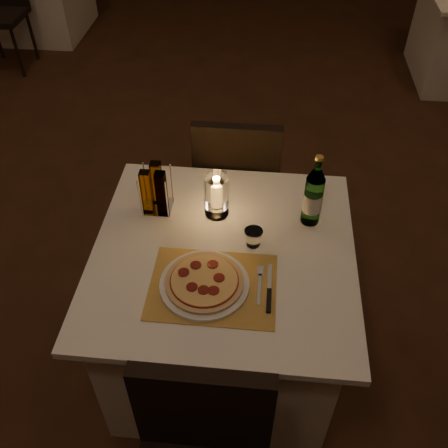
# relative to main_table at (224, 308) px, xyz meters

# --- Properties ---
(floor) EXTENTS (8.00, 10.00, 0.02)m
(floor) POSITION_rel_main_table_xyz_m (-0.20, 0.83, -0.38)
(floor) COLOR #432415
(floor) RESTS_ON ground
(main_table) EXTENTS (1.00, 1.00, 0.74)m
(main_table) POSITION_rel_main_table_xyz_m (0.00, 0.00, 0.00)
(main_table) COLOR white
(main_table) RESTS_ON ground
(chair_far) EXTENTS (0.42, 0.42, 0.90)m
(chair_far) POSITION_rel_main_table_xyz_m (0.00, 0.71, 0.18)
(chair_far) COLOR black
(chair_far) RESTS_ON ground
(placemat) EXTENTS (0.45, 0.34, 0.00)m
(placemat) POSITION_rel_main_table_xyz_m (-0.02, -0.18, 0.37)
(placemat) COLOR gold
(placemat) RESTS_ON main_table
(plate) EXTENTS (0.32, 0.32, 0.01)m
(plate) POSITION_rel_main_table_xyz_m (-0.05, -0.18, 0.38)
(plate) COLOR white
(plate) RESTS_ON placemat
(pizza) EXTENTS (0.28, 0.28, 0.02)m
(pizza) POSITION_rel_main_table_xyz_m (-0.05, -0.18, 0.39)
(pizza) COLOR #D8B77F
(pizza) RESTS_ON plate
(fork) EXTENTS (0.02, 0.18, 0.00)m
(fork) POSITION_rel_main_table_xyz_m (0.15, -0.15, 0.37)
(fork) COLOR silver
(fork) RESTS_ON placemat
(knife) EXTENTS (0.02, 0.22, 0.01)m
(knife) POSITION_rel_main_table_xyz_m (0.18, -0.21, 0.37)
(knife) COLOR black
(knife) RESTS_ON placemat
(tumbler) EXTENTS (0.07, 0.07, 0.07)m
(tumbler) POSITION_rel_main_table_xyz_m (0.11, 0.04, 0.40)
(tumbler) COLOR white
(tumbler) RESTS_ON main_table
(water_bottle) EXTENTS (0.08, 0.08, 0.32)m
(water_bottle) POSITION_rel_main_table_xyz_m (0.33, 0.20, 0.49)
(water_bottle) COLOR #67AA5B
(water_bottle) RESTS_ON main_table
(hurricane_candle) EXTENTS (0.10, 0.10, 0.19)m
(hurricane_candle) POSITION_rel_main_table_xyz_m (-0.05, 0.20, 0.48)
(hurricane_candle) COLOR white
(hurricane_candle) RESTS_ON main_table
(cruet_caddy) EXTENTS (0.12, 0.12, 0.21)m
(cruet_caddy) POSITION_rel_main_table_xyz_m (-0.30, 0.21, 0.46)
(cruet_caddy) COLOR white
(cruet_caddy) RESTS_ON main_table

